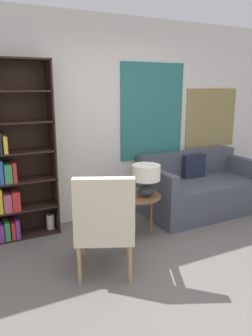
{
  "coord_description": "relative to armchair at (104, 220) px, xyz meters",
  "views": [
    {
      "loc": [
        -1.67,
        -2.08,
        1.8
      ],
      "look_at": [
        -0.04,
        1.14,
        0.9
      ],
      "focal_mm": 35.0,
      "sensor_mm": 36.0,
      "label": 1
    }
  ],
  "objects": [
    {
      "name": "couch",
      "position": [
        1.92,
        0.97,
        -0.25
      ],
      "size": [
        1.68,
        0.91,
        0.85
      ],
      "color": "#474C56",
      "rests_on": "ground_plane"
    },
    {
      "name": "side_table",
      "position": [
        0.7,
        0.65,
        -0.1
      ],
      "size": [
        0.58,
        0.58,
        0.52
      ],
      "color": "brown",
      "rests_on": "ground_plane"
    },
    {
      "name": "armchair",
      "position": [
        0.0,
        0.0,
        0.0
      ],
      "size": [
        0.76,
        0.79,
        1.02
      ],
      "color": "tan",
      "rests_on": "ground_plane"
    },
    {
      "name": "ground_plane",
      "position": [
        0.55,
        -0.58,
        -0.58
      ],
      "size": [
        14.0,
        14.0,
        0.0
      ],
      "primitive_type": "plane",
      "color": "#66605B"
    },
    {
      "name": "wall_back",
      "position": [
        0.6,
        1.45,
        0.77
      ],
      "size": [
        6.4,
        0.08,
        2.7
      ],
      "color": "silver",
      "rests_on": "ground_plane"
    },
    {
      "name": "table_lamp",
      "position": [
        0.77,
        0.56,
        0.19
      ],
      "size": [
        0.34,
        0.34,
        0.39
      ],
      "color": "#2D2D33",
      "rests_on": "side_table"
    }
  ]
}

